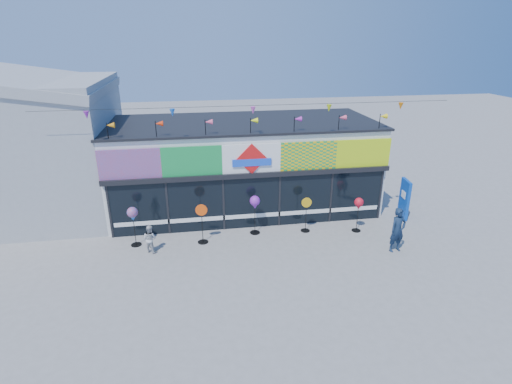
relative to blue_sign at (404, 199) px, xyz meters
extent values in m
plane|color=gray|center=(-6.93, -3.28, -0.91)|extent=(80.00, 80.00, 0.00)
cube|color=white|center=(-6.93, 2.72, 1.09)|extent=(12.00, 5.00, 4.00)
cube|color=black|center=(-6.93, 0.16, 0.24)|extent=(11.60, 0.12, 2.30)
cube|color=black|center=(-6.93, 0.12, 1.49)|extent=(12.00, 0.30, 0.20)
cube|color=white|center=(-6.93, 0.13, -0.36)|extent=(11.40, 0.10, 0.18)
cube|color=black|center=(-6.93, 2.72, 3.14)|extent=(12.20, 5.20, 0.10)
cube|color=black|center=(-12.73, 0.15, 0.24)|extent=(0.08, 0.14, 2.30)
cube|color=black|center=(-10.43, 0.15, 0.24)|extent=(0.08, 0.14, 2.30)
cube|color=black|center=(-8.13, 0.15, 0.24)|extent=(0.08, 0.14, 2.30)
cube|color=black|center=(-5.73, 0.15, 0.24)|extent=(0.08, 0.14, 2.30)
cube|color=black|center=(-3.43, 0.15, 0.24)|extent=(0.08, 0.14, 2.30)
cube|color=black|center=(-1.13, 0.15, 0.24)|extent=(0.08, 0.14, 2.30)
cube|color=red|center=(-11.73, 0.14, 2.19)|extent=(2.40, 0.08, 1.20)
cube|color=#179541|center=(-9.33, 0.14, 2.19)|extent=(2.40, 0.08, 1.20)
cube|color=white|center=(-6.93, 0.14, 2.19)|extent=(2.40, 0.08, 1.20)
cube|color=yellow|center=(-4.53, 0.14, 2.19)|extent=(2.40, 0.08, 1.20)
cube|color=#C5E813|center=(-2.13, 0.14, 2.19)|extent=(2.40, 0.08, 1.20)
cube|color=red|center=(-6.93, 0.08, 2.19)|extent=(1.27, 0.06, 1.27)
cube|color=blue|center=(-6.93, 0.06, 2.04)|extent=(1.60, 0.05, 0.30)
cube|color=#FCA70D|center=(-11.05, 0.20, 0.16)|extent=(0.78, 0.03, 0.78)
cube|color=red|center=(-9.87, 0.20, 0.25)|extent=(0.92, 0.03, 0.92)
cube|color=#F4520C|center=(-8.70, 0.20, 0.58)|extent=(0.78, 0.03, 0.78)
cube|color=#D84892|center=(-7.52, 0.20, 0.18)|extent=(0.92, 0.03, 0.92)
cube|color=blue|center=(-6.35, 0.20, 0.25)|extent=(0.78, 0.03, 0.78)
cube|color=#F7420D|center=(-5.17, 0.20, 0.51)|extent=(0.92, 0.03, 0.92)
cube|color=#6323A7|center=(-4.00, 0.20, 0.04)|extent=(0.78, 0.03, 0.78)
cube|color=orange|center=(-2.82, 0.20, 0.28)|extent=(0.92, 0.03, 0.92)
cylinder|color=black|center=(-12.43, 0.37, 3.44)|extent=(0.03, 0.03, 0.70)
cone|color=orange|center=(-12.29, 0.37, 3.69)|extent=(0.30, 0.22, 0.22)
cylinder|color=black|center=(-10.63, 0.37, 3.44)|extent=(0.03, 0.03, 0.70)
cone|color=red|center=(-10.49, 0.37, 3.69)|extent=(0.30, 0.22, 0.22)
cylinder|color=black|center=(-8.73, 0.37, 3.44)|extent=(0.03, 0.03, 0.70)
cone|color=#EA4E78|center=(-8.59, 0.37, 3.69)|extent=(0.30, 0.22, 0.22)
cylinder|color=black|center=(-6.93, 0.37, 3.44)|extent=(0.03, 0.03, 0.70)
cone|color=#F2FF15|center=(-6.79, 0.37, 3.69)|extent=(0.30, 0.22, 0.22)
cylinder|color=black|center=(-5.13, 0.37, 3.44)|extent=(0.03, 0.03, 0.70)
cone|color=#AD25A9|center=(-4.99, 0.37, 3.69)|extent=(0.30, 0.22, 0.22)
cylinder|color=black|center=(-3.23, 0.37, 3.44)|extent=(0.03, 0.03, 0.70)
cone|color=#D74766|center=(-3.09, 0.37, 3.69)|extent=(0.30, 0.22, 0.22)
cylinder|color=black|center=(-1.43, 0.37, 3.44)|extent=(0.03, 0.03, 0.70)
cone|color=yellow|center=(-1.29, 0.37, 3.69)|extent=(0.30, 0.22, 0.22)
cylinder|color=black|center=(-6.93, -0.28, 4.39)|extent=(16.00, 0.01, 0.01)
cone|color=purple|center=(-12.93, -0.28, 4.21)|extent=(0.20, 0.20, 0.28)
cone|color=blue|center=(-9.93, -0.28, 4.21)|extent=(0.20, 0.20, 0.28)
cone|color=#E64CB6|center=(-6.93, -0.28, 4.21)|extent=(0.20, 0.20, 0.28)
cone|color=#C6DA12|center=(-3.93, -0.28, 4.21)|extent=(0.20, 0.20, 0.28)
cone|color=orange|center=(-0.93, -0.28, 4.21)|extent=(0.20, 0.20, 0.28)
cube|color=#9C9EA1|center=(-16.93, 3.72, 2.09)|extent=(8.00, 7.00, 6.00)
cube|color=#9C9EA1|center=(-16.93, 3.72, 5.19)|extent=(8.18, 7.20, 1.54)
cube|color=#0A40A4|center=(0.00, 0.00, 0.00)|extent=(0.25, 0.91, 1.80)
cube|color=white|center=(-0.07, 0.00, 0.22)|extent=(0.09, 0.41, 0.32)
cylinder|color=black|center=(-11.71, -0.72, -0.89)|extent=(0.41, 0.41, 0.03)
cylinder|color=black|center=(-11.71, -0.72, -0.20)|extent=(0.02, 0.02, 1.34)
sphere|color=blue|center=(-11.71, -0.72, 0.52)|extent=(0.41, 0.41, 0.41)
cone|color=blue|center=(-11.71, -0.72, 0.26)|extent=(0.21, 0.21, 0.19)
cylinder|color=black|center=(-9.08, -0.92, -0.89)|extent=(0.42, 0.42, 0.03)
cylinder|color=black|center=(-9.08, -0.92, -0.19)|extent=(0.03, 0.03, 1.37)
cylinder|color=#FF4F0D|center=(-9.08, -0.92, 0.52)|extent=(0.47, 0.08, 0.46)
cylinder|color=black|center=(-6.89, -0.44, -0.89)|extent=(0.43, 0.43, 0.03)
cylinder|color=black|center=(-6.89, -0.44, -0.18)|extent=(0.03, 0.03, 1.38)
sphere|color=purple|center=(-6.89, -0.44, 0.56)|extent=(0.43, 0.43, 0.43)
cone|color=purple|center=(-6.89, -0.44, 0.30)|extent=(0.21, 0.21, 0.19)
cylinder|color=black|center=(-4.74, -0.61, -0.89)|extent=(0.39, 0.39, 0.03)
cylinder|color=black|center=(-4.74, -0.61, -0.25)|extent=(0.02, 0.02, 1.26)
cylinder|color=gold|center=(-4.74, -0.61, 0.41)|extent=(0.43, 0.04, 0.43)
cylinder|color=black|center=(-2.60, -0.95, -0.89)|extent=(0.38, 0.38, 0.03)
cylinder|color=black|center=(-2.60, -0.95, -0.25)|extent=(0.02, 0.02, 1.24)
sphere|color=red|center=(-2.60, -0.95, 0.41)|extent=(0.38, 0.38, 0.38)
cone|color=red|center=(-2.60, -0.95, 0.18)|extent=(0.19, 0.19, 0.17)
imported|color=#13243D|center=(-1.78, -2.78, -0.02)|extent=(0.72, 0.55, 1.77)
imported|color=#BBBBBB|center=(-11.09, -1.33, -0.35)|extent=(0.62, 0.56, 1.11)
camera|label=1|loc=(-9.28, -15.27, 6.87)|focal=28.00mm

